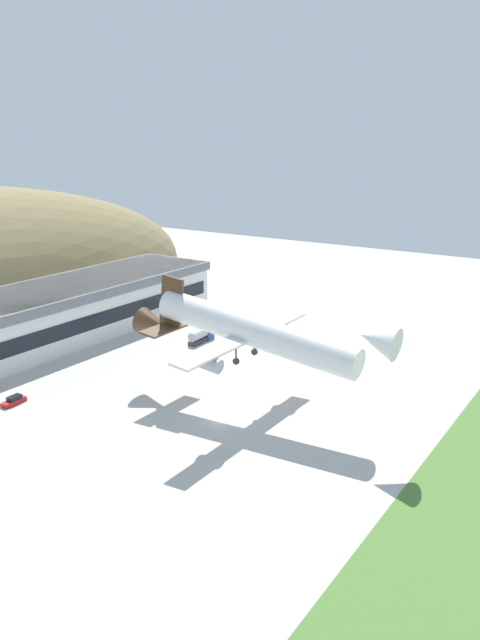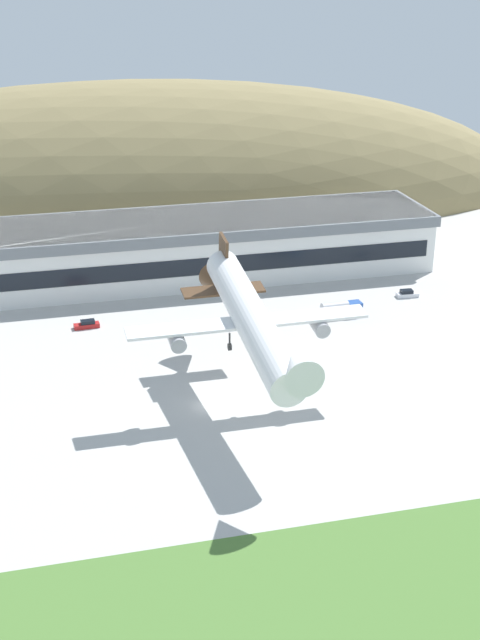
% 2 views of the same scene
% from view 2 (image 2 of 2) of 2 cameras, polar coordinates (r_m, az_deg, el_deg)
% --- Properties ---
extents(ground_plane, '(345.00, 345.00, 0.00)m').
position_cam_2_polar(ground_plane, '(133.99, -2.13, -5.49)').
color(ground_plane, '#B7B5AF').
extents(grass_strip_foreground, '(310.50, 27.33, 0.08)m').
position_cam_2_polar(grass_strip_foreground, '(97.10, 3.94, -17.99)').
color(grass_strip_foreground, '#4C7533').
rests_on(grass_strip_foreground, ground_plane).
extents(hill_backdrop, '(227.83, 67.40, 66.73)m').
position_cam_2_polar(hill_backdrop, '(234.53, -7.58, 6.84)').
color(hill_backdrop, olive).
rests_on(hill_backdrop, ground_plane).
extents(terminal_building, '(95.10, 22.55, 12.28)m').
position_cam_2_polar(terminal_building, '(185.28, -2.28, 4.98)').
color(terminal_building, white).
rests_on(terminal_building, ground_plane).
extents(cargo_airplane, '(35.72, 49.74, 12.71)m').
position_cam_2_polar(cargo_airplane, '(127.86, 0.64, 0.12)').
color(cargo_airplane, white).
extents(service_car_0, '(4.63, 1.86, 1.48)m').
position_cam_2_polar(service_car_0, '(162.75, -9.77, -0.29)').
color(service_car_0, '#B21E1E').
rests_on(service_car_0, ground_plane).
extents(service_car_3, '(4.38, 2.01, 1.44)m').
position_cam_2_polar(service_car_3, '(177.86, 10.65, 1.66)').
color(service_car_3, silver).
rests_on(service_car_3, ground_plane).
extents(fuel_truck, '(8.04, 2.64, 3.04)m').
position_cam_2_polar(fuel_truck, '(165.99, 6.47, 0.68)').
color(fuel_truck, '#264C99').
rests_on(fuel_truck, ground_plane).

